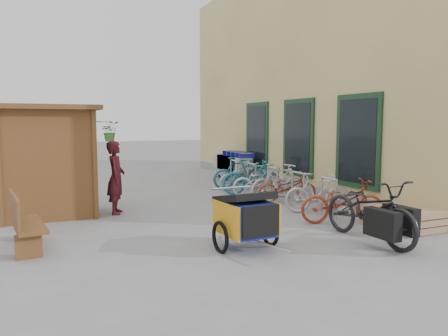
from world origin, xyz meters
name	(u,v)px	position (x,y,z in m)	size (l,w,h in m)	color
ground	(231,227)	(0.00, 0.00, 0.00)	(80.00, 80.00, 0.00)	gray
building	(350,79)	(6.49, 4.50, 3.49)	(6.07, 13.00, 7.00)	#D2BF79
kiosk	(43,145)	(-3.28, 2.47, 1.55)	(2.49, 1.65, 2.40)	brown
bike_rack	(273,180)	(2.30, 2.40, 0.52)	(0.05, 5.35, 0.86)	#A5A8AD
pallet_stack	(403,218)	(3.00, -1.40, 0.21)	(1.00, 1.20, 0.40)	#A48260
bench	(23,221)	(-3.67, 0.01, 0.46)	(0.60, 1.47, 0.90)	brown
shopping_carts	(233,163)	(3.00, 6.43, 0.60)	(0.58, 2.29, 1.04)	silver
child_trailer	(246,216)	(-0.38, -1.39, 0.54)	(1.01, 1.68, 0.98)	navy
cargo_bike	(371,210)	(1.74, -1.88, 0.55)	(0.78, 2.12, 1.11)	black
person_kiosk	(116,178)	(-1.81, 2.22, 0.81)	(0.59, 0.39, 1.63)	maroon
bike_0	(342,201)	(2.21, -0.56, 0.45)	(0.60, 1.71, 0.90)	maroon
bike_1	(318,193)	(2.38, 0.49, 0.45)	(0.43, 1.51, 0.91)	#B3B2B7
bike_2	(287,187)	(2.37, 1.80, 0.40)	(0.53, 1.52, 0.80)	maroon
bike_3	(279,182)	(2.26, 2.02, 0.50)	(0.47, 1.67, 1.00)	#B3B2B7
bike_4	(263,182)	(2.23, 2.81, 0.43)	(0.57, 1.63, 0.86)	#B3B2B7
bike_5	(252,177)	(2.14, 3.27, 0.51)	(0.48, 1.68, 1.01)	#206580
bike_6	(242,176)	(2.25, 4.16, 0.41)	(0.55, 1.58, 0.83)	#B3B2B7
bike_7	(240,173)	(2.26, 4.31, 0.49)	(0.46, 1.64, 0.99)	#206580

